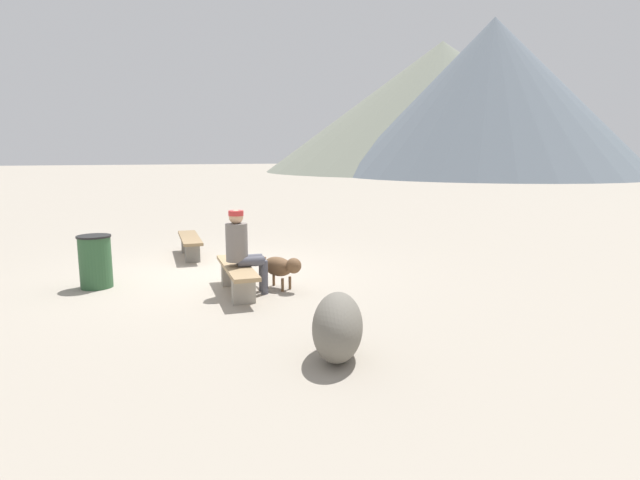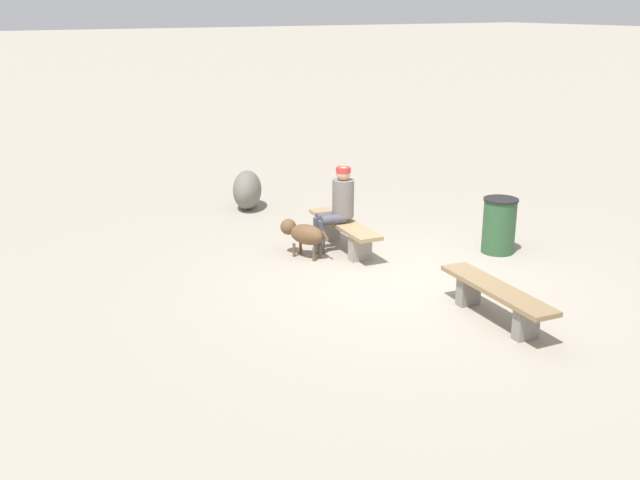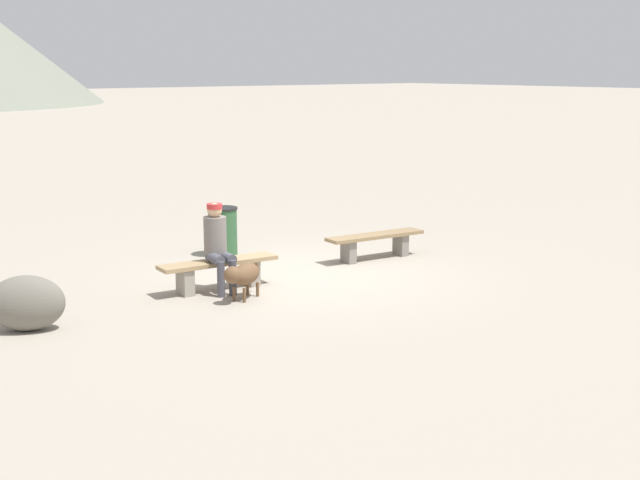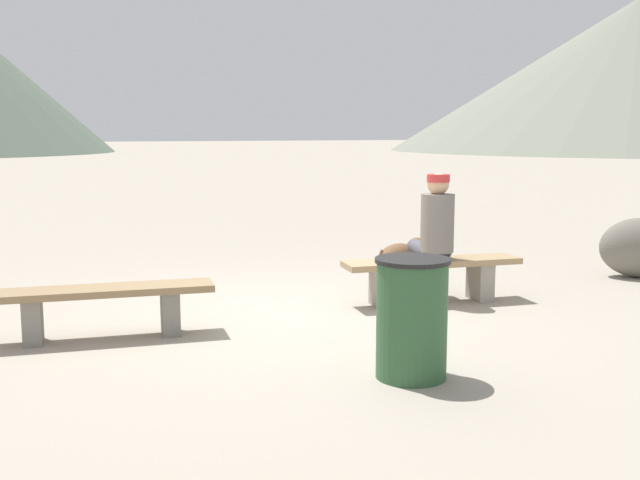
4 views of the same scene
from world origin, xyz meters
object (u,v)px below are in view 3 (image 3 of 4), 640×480
object	(u,v)px
boulder	(26,303)
trash_bin	(223,231)
dog	(243,275)
bench_right	(219,270)
seated_person	(217,241)
bench_left	(375,241)

from	to	relation	value
boulder	trash_bin	bearing A→B (deg)	-152.53
dog	boulder	bearing A→B (deg)	-33.96
dog	trash_bin	distance (m)	2.95
bench_right	trash_bin	distance (m)	2.33
seated_person	boulder	distance (m)	2.89
seated_person	dog	xyz separation A→B (m)	(-0.02, 0.62, -0.38)
bench_left	seated_person	distance (m)	3.25
bench_left	boulder	bearing A→B (deg)	9.36
seated_person	dog	distance (m)	0.73
bench_right	boulder	bearing A→B (deg)	10.76
bench_right	seated_person	size ratio (longest dim) A/B	1.41
dog	boulder	distance (m)	2.92
seated_person	boulder	bearing A→B (deg)	12.16
bench_left	seated_person	size ratio (longest dim) A/B	1.42
seated_person	dog	size ratio (longest dim) A/B	1.64
bench_left	trash_bin	size ratio (longest dim) A/B	2.18
dog	trash_bin	xyz separation A→B (m)	(-1.32, -2.63, 0.06)
bench_left	trash_bin	distance (m)	2.61
bench_right	bench_left	bearing A→B (deg)	-171.93
seated_person	dog	bearing A→B (deg)	100.63
trash_bin	boulder	bearing A→B (deg)	27.47
trash_bin	dog	bearing A→B (deg)	63.31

